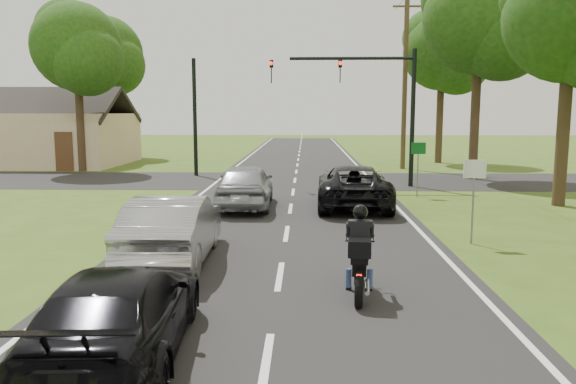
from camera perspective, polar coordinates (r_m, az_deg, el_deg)
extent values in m
plane|color=#375016|center=(11.46, -0.84, -8.59)|extent=(140.00, 140.00, 0.00)
cube|color=black|center=(21.22, 0.40, -0.78)|extent=(8.00, 100.00, 0.01)
cube|color=black|center=(27.17, 0.71, 1.18)|extent=(60.00, 7.00, 0.01)
torus|color=black|center=(11.01, 7.27, -7.74)|extent=(0.18, 0.60, 0.59)
torus|color=black|center=(9.73, 7.21, -9.89)|extent=(0.21, 0.65, 0.64)
cube|color=black|center=(10.38, 7.27, -7.20)|extent=(0.33, 0.87, 0.27)
sphere|color=black|center=(10.56, 7.29, -6.04)|extent=(0.30, 0.30, 0.30)
cube|color=black|center=(10.04, 7.27, -6.78)|extent=(0.35, 0.52, 0.09)
cube|color=#FF0C07|center=(9.55, 7.23, -8.44)|extent=(0.09, 0.04, 0.04)
cylinder|color=silver|center=(9.99, 8.05, -9.53)|extent=(0.15, 0.72, 0.08)
cylinder|color=black|center=(10.69, 7.32, -4.97)|extent=(0.55, 0.09, 0.03)
cube|color=black|center=(9.71, 7.29, -5.66)|extent=(0.43, 0.39, 0.28)
cube|color=black|center=(10.12, 7.32, -4.43)|extent=(0.37, 0.23, 0.53)
sphere|color=black|center=(10.10, 7.36, -2.04)|extent=(0.27, 0.27, 0.27)
cylinder|color=navy|center=(10.64, 6.17, -8.80)|extent=(0.12, 0.12, 0.40)
cylinder|color=navy|center=(10.64, 8.31, -8.84)|extent=(0.12, 0.12, 0.40)
imported|color=black|center=(19.64, 6.66, 0.61)|extent=(2.60, 5.35, 1.46)
imported|color=#ABABB0|center=(12.63, -11.59, -3.64)|extent=(1.72, 4.56, 1.49)
imported|color=#989B9F|center=(19.43, -4.36, 0.69)|extent=(1.93, 4.58, 1.55)
imported|color=black|center=(7.98, -16.83, -11.68)|extent=(2.06, 4.45, 1.26)
cylinder|color=black|center=(25.40, 12.54, 7.28)|extent=(0.20, 0.20, 6.00)
cylinder|color=black|center=(25.15, 6.50, 13.34)|extent=(5.40, 0.14, 0.14)
imported|color=black|center=(25.07, 5.32, 12.11)|extent=(0.16, 0.36, 1.00)
imported|color=black|center=(25.07, -1.70, 12.14)|extent=(0.16, 0.36, 1.00)
sphere|color=#FF0C07|center=(24.91, 5.35, 12.90)|extent=(0.16, 0.16, 0.16)
sphere|color=#FF0C07|center=(24.91, -1.73, 12.93)|extent=(0.16, 0.16, 0.16)
cylinder|color=black|center=(29.52, -9.44, 7.45)|extent=(0.20, 0.20, 6.00)
cylinder|color=brown|center=(33.49, 11.79, 10.88)|extent=(0.28, 0.28, 10.00)
cube|color=brown|center=(33.97, 12.01, 17.98)|extent=(1.60, 0.10, 0.10)
cylinder|color=slate|center=(14.76, 18.27, -1.23)|extent=(0.05, 0.05, 2.00)
cube|color=silver|center=(14.61, 18.46, 2.23)|extent=(0.55, 0.04, 0.45)
cylinder|color=slate|center=(22.51, 13.04, 2.07)|extent=(0.05, 0.05, 2.00)
cube|color=#0C591E|center=(22.41, 13.13, 4.35)|extent=(0.55, 0.04, 0.45)
cylinder|color=#332316|center=(21.89, 26.21, 6.37)|extent=(0.44, 0.44, 5.88)
sphere|color=#163E10|center=(22.13, 26.81, 15.64)|extent=(4.50, 4.50, 4.50)
cylinder|color=#332316|center=(29.16, 18.50, 8.12)|extent=(0.44, 0.44, 7.00)
sphere|color=#163E10|center=(29.50, 18.89, 16.40)|extent=(5.40, 5.40, 5.40)
sphere|color=#163E10|center=(28.97, 20.99, 14.71)|extent=(4.32, 4.32, 4.32)
cylinder|color=#332316|center=(37.97, 15.17, 7.74)|extent=(0.44, 0.44, 6.44)
sphere|color=#163E10|center=(38.16, 15.39, 13.62)|extent=(4.95, 4.95, 4.95)
sphere|color=#163E10|center=(37.65, 16.83, 12.41)|extent=(3.96, 3.96, 3.96)
cylinder|color=#332316|center=(33.39, -20.37, 7.26)|extent=(0.44, 0.44, 6.16)
sphere|color=#163E10|center=(33.58, -20.70, 13.65)|extent=(4.80, 4.80, 4.80)
sphere|color=#163E10|center=(32.62, -19.74, 12.51)|extent=(3.84, 3.84, 3.84)
cylinder|color=#332316|center=(43.46, -17.88, 7.83)|extent=(0.44, 0.44, 6.72)
sphere|color=#163E10|center=(43.65, -18.12, 13.19)|extent=(5.40, 5.40, 5.40)
sphere|color=#163E10|center=(42.61, -17.24, 12.23)|extent=(4.32, 4.32, 4.32)
cube|color=tan|center=(38.70, -23.55, 4.95)|extent=(10.00, 8.00, 3.20)
cube|color=black|center=(36.87, -25.07, 8.01)|extent=(10.20, 4.00, 2.29)
cube|color=black|center=(40.48, -22.51, 8.10)|extent=(10.20, 4.00, 2.29)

